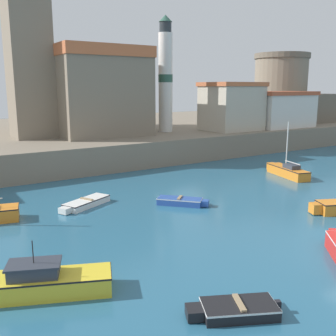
{
  "coord_description": "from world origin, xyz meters",
  "views": [
    {
      "loc": [
        -17.73,
        -9.98,
        7.92
      ],
      "look_at": [
        -2.13,
        14.26,
        2.0
      ],
      "focal_mm": 42.0,
      "sensor_mm": 36.0,
      "label": 1
    }
  ],
  "objects": [
    {
      "name": "harbor_shed_near_wharf",
      "position": [
        16.0,
        27.66,
        5.62
      ],
      "size": [
        6.99,
        5.77,
        5.95
      ],
      "color": "#BCB29E",
      "rests_on": "quay_seawall"
    },
    {
      "name": "harbor_shed_far_end",
      "position": [
        24.0,
        26.96,
        5.05
      ],
      "size": [
        9.33,
        5.7,
        4.79
      ],
      "color": "silver",
      "rests_on": "quay_seawall"
    },
    {
      "name": "sailboat_orange_8",
      "position": [
        10.25,
        13.46,
        0.5
      ],
      "size": [
        2.52,
        5.49,
        4.94
      ],
      "color": "orange",
      "rests_on": "ground"
    },
    {
      "name": "dinghy_black_6",
      "position": [
        -8.9,
        -0.7,
        0.24
      ],
      "size": [
        3.34,
        2.34,
        0.52
      ],
      "color": "black",
      "rests_on": "ground"
    },
    {
      "name": "quay_seawall",
      "position": [
        0.0,
        43.03,
        1.31
      ],
      "size": [
        120.0,
        40.0,
        2.63
      ],
      "primitive_type": "cube",
      "color": "gray",
      "rests_on": "ground"
    },
    {
      "name": "dinghy_white_3",
      "position": [
        -8.58,
        14.6,
        0.25
      ],
      "size": [
        4.07,
        2.7,
        0.53
      ],
      "color": "white",
      "rests_on": "ground"
    },
    {
      "name": "lighthouse",
      "position": [
        8.0,
        30.55,
        9.22
      ],
      "size": [
        1.71,
        1.71,
        13.56
      ],
      "color": "silver",
      "rests_on": "quay_seawall"
    },
    {
      "name": "dinghy_blue_1",
      "position": [
        -2.91,
        11.37,
        0.26
      ],
      "size": [
        3.03,
        3.17,
        0.55
      ],
      "color": "#284C9E",
      "rests_on": "ground"
    },
    {
      "name": "church",
      "position": [
        -1.18,
        35.53,
        8.18
      ],
      "size": [
        14.75,
        16.63,
        16.85
      ],
      "color": "gray",
      "rests_on": "quay_seawall"
    },
    {
      "name": "fortress",
      "position": [
        32.0,
        34.1,
        6.2
      ],
      "size": [
        14.19,
        14.19,
        10.54
      ],
      "color": "#685E4F",
      "rests_on": "quay_seawall"
    },
    {
      "name": "motorboat_yellow_9",
      "position": [
        -14.4,
        4.51,
        0.52
      ],
      "size": [
        5.98,
        3.48,
        2.24
      ],
      "color": "yellow",
      "rests_on": "ground"
    }
  ]
}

